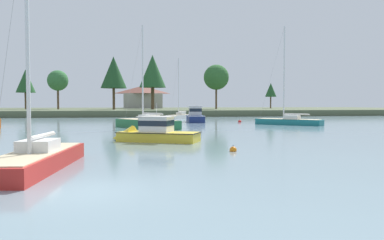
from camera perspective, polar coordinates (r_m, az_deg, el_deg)
ground_plane at (r=12.55m, az=-15.24°, el=-10.22°), size 400.00×400.00×0.00m
far_shore_bank at (r=105.02m, az=-10.58°, el=1.31°), size 169.79×57.83×1.30m
cruiser_yellow at (r=27.95m, az=-6.31°, el=-2.30°), size 6.80×4.71×3.58m
sailboat_teal at (r=50.39m, az=14.16°, el=-0.39°), size 7.36×7.36×13.03m
cruiser_navy at (r=57.25m, az=0.42°, el=0.25°), size 2.95×7.75×4.17m
sailboat_white at (r=68.77m, az=-1.78°, el=0.40°), size 5.75×6.84×11.21m
sailboat_red at (r=17.32m, az=-22.19°, el=-6.05°), size 3.14×8.08×10.64m
sailboat_green at (r=42.52m, az=-6.72°, el=-0.87°), size 6.89×8.82×12.00m
mooring_buoy_red at (r=55.95m, az=7.10°, el=-0.25°), size 0.49×0.49×0.54m
mooring_buoy_orange at (r=22.12m, az=6.12°, el=-4.45°), size 0.41×0.41×0.47m
shore_tree_inland_c at (r=99.28m, az=3.62°, el=6.34°), size 6.46×6.46×11.37m
shore_tree_inland_a at (r=94.13m, az=-5.88°, el=7.18°), size 6.44×6.44×13.17m
shore_tree_far_right at (r=114.92m, az=11.61°, el=4.38°), size 3.31×3.31×7.41m
shore_tree_center_right at (r=97.77m, az=-19.30°, el=5.53°), size 4.91×4.91×9.36m
shore_tree_left_mid at (r=105.98m, az=-23.47°, el=5.30°), size 4.76×4.76×9.99m
shore_tree_right_mid at (r=90.33m, az=-11.56°, el=6.92°), size 5.92×5.92×12.16m
cottage_behind_trees at (r=114.81m, az=-7.36°, el=3.46°), size 11.96×9.68×6.62m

